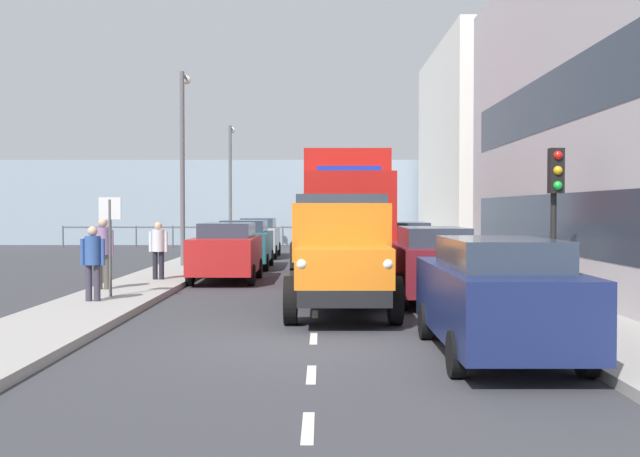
% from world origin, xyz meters
% --- Properties ---
extents(ground_plane, '(80.00, 80.00, 0.00)m').
position_xyz_m(ground_plane, '(0.00, -9.31, 0.00)').
color(ground_plane, '#38383D').
extents(sidewalk_left, '(2.11, 41.62, 0.15)m').
position_xyz_m(sidewalk_left, '(-4.66, -9.31, 0.07)').
color(sidewalk_left, '#9E9993').
rests_on(sidewalk_left, ground_plane).
extents(sidewalk_right, '(2.11, 41.62, 0.15)m').
position_xyz_m(sidewalk_right, '(4.66, -9.31, 0.07)').
color(sidewalk_right, '#9E9993').
rests_on(sidewalk_right, ground_plane).
extents(road_centreline_markings, '(0.12, 37.25, 0.01)m').
position_xyz_m(road_centreline_markings, '(0.00, -8.58, 0.00)').
color(road_centreline_markings, silver).
rests_on(road_centreline_markings, ground_plane).
extents(building_far_block, '(8.63, 12.96, 9.99)m').
position_xyz_m(building_far_block, '(-10.03, -25.56, 5.00)').
color(building_far_block, silver).
rests_on(building_far_block, ground_plane).
extents(sea_horizon, '(80.00, 0.80, 5.00)m').
position_xyz_m(sea_horizon, '(0.00, -33.12, 2.50)').
color(sea_horizon, '#8C9EAD').
rests_on(sea_horizon, ground_plane).
extents(seawall_railing, '(28.08, 0.08, 1.20)m').
position_xyz_m(seawall_railing, '(-0.00, -29.52, 0.92)').
color(seawall_railing, '#4C5156').
rests_on(seawall_railing, ground_plane).
extents(truck_vintage_orange, '(2.17, 5.64, 2.43)m').
position_xyz_m(truck_vintage_orange, '(-0.52, -3.50, 1.18)').
color(truck_vintage_orange, black).
rests_on(truck_vintage_orange, ground_plane).
extents(lorry_cargo_red, '(2.58, 8.20, 3.87)m').
position_xyz_m(lorry_cargo_red, '(-0.87, -11.71, 2.08)').
color(lorry_cargo_red, red).
rests_on(lorry_cargo_red, ground_plane).
extents(car_navy_kerbside_near, '(1.83, 4.58, 1.72)m').
position_xyz_m(car_navy_kerbside_near, '(-2.66, 0.81, 0.90)').
color(car_navy_kerbside_near, navy).
rests_on(car_navy_kerbside_near, ground_plane).
extents(car_maroon_kerbside_1, '(1.77, 4.43, 1.72)m').
position_xyz_m(car_maroon_kerbside_1, '(-2.66, -5.63, 0.90)').
color(car_maroon_kerbside_1, maroon).
rests_on(car_maroon_kerbside_1, ground_plane).
extents(car_grey_kerbside_2, '(1.83, 4.04, 1.72)m').
position_xyz_m(car_grey_kerbside_2, '(-2.66, -11.98, 0.89)').
color(car_grey_kerbside_2, slate).
rests_on(car_grey_kerbside_2, ground_plane).
extents(car_red_oppositeside_0, '(1.88, 3.93, 1.72)m').
position_xyz_m(car_red_oppositeside_0, '(2.66, -10.41, 0.89)').
color(car_red_oppositeside_0, '#B21E1E').
rests_on(car_red_oppositeside_0, ground_plane).
extents(car_teal_oppositeside_1, '(1.95, 4.07, 1.72)m').
position_xyz_m(car_teal_oppositeside_1, '(2.66, -15.38, 0.90)').
color(car_teal_oppositeside_1, '#1E6670').
rests_on(car_teal_oppositeside_1, ground_plane).
extents(car_silver_oppositeside_2, '(1.81, 4.21, 1.72)m').
position_xyz_m(car_silver_oppositeside_2, '(2.66, -21.46, 0.90)').
color(car_silver_oppositeside_2, '#B7BABF').
rests_on(car_silver_oppositeside_2, ground_plane).
extents(pedestrian_strolling, '(0.53, 0.34, 1.61)m').
position_xyz_m(pedestrian_strolling, '(4.80, -4.51, 1.09)').
color(pedestrian_strolling, '#383342').
rests_on(pedestrian_strolling, sidewalk_right).
extents(pedestrian_by_lamp, '(0.53, 0.34, 1.76)m').
position_xyz_m(pedestrian_by_lamp, '(5.27, -6.91, 1.19)').
color(pedestrian_by_lamp, '#4C473D').
rests_on(pedestrian_by_lamp, sidewalk_right).
extents(pedestrian_in_dark_coat, '(0.53, 0.34, 1.62)m').
position_xyz_m(pedestrian_in_dark_coat, '(4.47, -9.52, 1.10)').
color(pedestrian_in_dark_coat, black).
rests_on(pedestrian_in_dark_coat, sidewalk_right).
extents(traffic_light_near, '(0.28, 0.41, 3.20)m').
position_xyz_m(traffic_light_near, '(-4.82, -3.46, 2.47)').
color(traffic_light_near, black).
rests_on(traffic_light_near, sidewalk_left).
extents(lamp_post_promenade, '(0.32, 1.14, 6.77)m').
position_xyz_m(lamp_post_promenade, '(4.73, -14.85, 4.16)').
color(lamp_post_promenade, '#59595B').
rests_on(lamp_post_promenade, sidewalk_right).
extents(lamp_post_far, '(0.32, 1.14, 6.21)m').
position_xyz_m(lamp_post_far, '(4.52, -26.91, 3.87)').
color(lamp_post_far, '#59595B').
rests_on(lamp_post_far, sidewalk_right).
extents(street_sign, '(0.50, 0.07, 2.25)m').
position_xyz_m(street_sign, '(4.66, -5.39, 1.68)').
color(street_sign, '#4C4C4C').
rests_on(street_sign, sidewalk_right).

